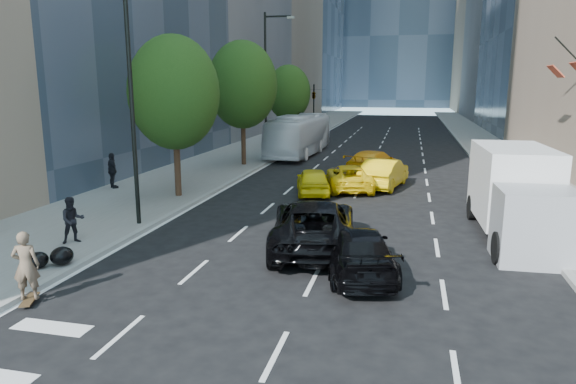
% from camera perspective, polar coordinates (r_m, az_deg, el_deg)
% --- Properties ---
extents(ground, '(160.00, 160.00, 0.00)m').
position_cam_1_polar(ground, '(14.60, -1.22, -9.66)').
color(ground, black).
rests_on(ground, ground).
extents(sidewalk_left, '(6.00, 120.00, 0.15)m').
position_cam_1_polar(sidewalk_left, '(45.21, -2.74, 5.16)').
color(sidewalk_left, slate).
rests_on(sidewalk_left, ground).
extents(sidewalk_right, '(4.00, 120.00, 0.15)m').
position_cam_1_polar(sidewalk_right, '(43.96, 21.87, 4.13)').
color(sidewalk_right, slate).
rests_on(sidewalk_right, ground).
extents(lamp_near, '(2.13, 0.22, 10.00)m').
position_cam_1_polar(lamp_near, '(19.73, -16.72, 12.71)').
color(lamp_near, black).
rests_on(lamp_near, sidewalk_left).
extents(lamp_far, '(2.13, 0.22, 10.00)m').
position_cam_1_polar(lamp_far, '(36.47, -2.24, 12.59)').
color(lamp_far, black).
rests_on(lamp_far, sidewalk_left).
extents(tree_near, '(4.20, 4.20, 7.46)m').
position_cam_1_polar(tree_near, '(24.56, -12.54, 10.70)').
color(tree_near, '#302212').
rests_on(tree_near, sidewalk_left).
extents(tree_mid, '(4.50, 4.50, 7.99)m').
position_cam_1_polar(tree_mid, '(33.85, -5.08, 11.77)').
color(tree_mid, '#302212').
rests_on(tree_mid, sidewalk_left).
extents(tree_far, '(3.90, 3.90, 6.92)m').
position_cam_1_polar(tree_far, '(46.38, 0.07, 10.98)').
color(tree_far, '#302212').
rests_on(tree_far, sidewalk_left).
extents(traffic_signal, '(2.48, 0.53, 5.20)m').
position_cam_1_polar(traffic_signal, '(54.06, 2.89, 10.68)').
color(traffic_signal, black).
rests_on(traffic_signal, sidewalk_left).
extents(skateboarder, '(0.75, 0.64, 1.75)m').
position_cam_1_polar(skateboarder, '(14.30, -27.06, -7.74)').
color(skateboarder, brown).
rests_on(skateboarder, ground).
extents(black_sedan_lincoln, '(3.70, 6.28, 1.64)m').
position_cam_1_polar(black_sedan_lincoln, '(17.00, 2.92, -3.62)').
color(black_sedan_lincoln, black).
rests_on(black_sedan_lincoln, ground).
extents(black_sedan_mercedes, '(2.90, 4.93, 1.34)m').
position_cam_1_polar(black_sedan_mercedes, '(14.96, 7.78, -6.51)').
color(black_sedan_mercedes, black).
rests_on(black_sedan_mercedes, ground).
extents(taxi_a, '(2.43, 4.15, 1.33)m').
position_cam_1_polar(taxi_a, '(25.50, 2.82, 1.26)').
color(taxi_a, yellow).
rests_on(taxi_a, ground).
extents(taxi_b, '(2.52, 4.91, 1.54)m').
position_cam_1_polar(taxi_b, '(27.56, 10.63, 2.09)').
color(taxi_b, yellow).
rests_on(taxi_b, ground).
extents(taxi_c, '(3.10, 5.02, 1.30)m').
position_cam_1_polar(taxi_c, '(26.73, 6.82, 1.65)').
color(taxi_c, yellow).
rests_on(taxi_c, ground).
extents(taxi_d, '(3.42, 5.53, 1.49)m').
position_cam_1_polar(taxi_d, '(31.23, 9.43, 3.23)').
color(taxi_d, '#FCA60D').
rests_on(taxi_d, ground).
extents(city_bus, '(2.96, 11.13, 3.08)m').
position_cam_1_polar(city_bus, '(39.68, 1.30, 6.36)').
color(city_bus, white).
rests_on(city_bus, ground).
extents(box_truck, '(2.66, 6.70, 3.16)m').
position_cam_1_polar(box_truck, '(19.59, 24.12, -0.21)').
color(box_truck, silver).
rests_on(box_truck, ground).
extents(pedestrian_a, '(0.96, 0.95, 1.56)m').
position_cam_1_polar(pedestrian_a, '(18.54, -22.83, -2.89)').
color(pedestrian_a, black).
rests_on(pedestrian_a, sidewalk_left).
extents(pedestrian_b, '(1.10, 1.01, 1.81)m').
position_cam_1_polar(pedestrian_b, '(27.59, -18.92, 2.26)').
color(pedestrian_b, black).
rests_on(pedestrian_b, sidewalk_left).
extents(garbage_bags, '(1.09, 1.05, 0.54)m').
position_cam_1_polar(garbage_bags, '(16.57, -24.71, -6.64)').
color(garbage_bags, black).
rests_on(garbage_bags, sidewalk_left).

